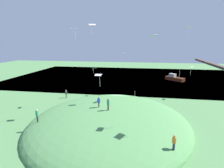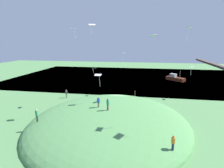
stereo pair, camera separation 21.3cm
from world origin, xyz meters
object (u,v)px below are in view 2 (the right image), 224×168
at_px(boat_on_lake, 175,78).
at_px(kite_9, 154,36).
at_px(person_near_shore, 108,103).
at_px(person_on_hilltop, 66,93).
at_px(person_watching_kites, 98,101).
at_px(kite_3, 98,75).
at_px(kite_1, 89,26).
at_px(person_with_child, 37,114).
at_px(kite_5, 92,25).
at_px(kite_0, 189,28).
at_px(kite_8, 73,29).
at_px(kite_4, 192,68).
at_px(mooring_post, 135,94).
at_px(kite_6, 124,54).
at_px(kite_7, 94,68).
at_px(person_walking_path, 173,141).

distance_m(boat_on_lake, kite_9, 33.36).
bearing_deg(person_near_shore, person_on_hilltop, -27.44).
bearing_deg(person_watching_kites, kite_3, -146.96).
bearing_deg(kite_1, kite_9, 76.89).
xyz_separation_m(person_with_child, kite_5, (-7.40, 6.12, 12.28)).
bearing_deg(person_with_child, kite_0, -27.26).
relative_size(kite_8, kite_9, 1.20).
relative_size(person_near_shore, kite_9, 1.29).
xyz_separation_m(kite_5, kite_8, (1.30, -2.71, -0.63)).
distance_m(boat_on_lake, kite_4, 20.52).
distance_m(boat_on_lake, mooring_post, 24.08).
height_order(person_near_shore, kite_1, kite_1).
distance_m(person_near_shore, person_with_child, 9.98).
height_order(kite_5, kite_8, kite_5).
distance_m(kite_0, kite_9, 9.61).
bearing_deg(kite_4, kite_0, -15.74).
bearing_deg(person_near_shore, kite_1, -42.42).
relative_size(person_watching_kites, kite_6, 0.71).
distance_m(person_near_shore, kite_9, 13.60).
bearing_deg(kite_6, kite_0, 26.13).
distance_m(person_with_child, kite_3, 10.89).
bearing_deg(kite_5, kite_6, 165.78).
bearing_deg(kite_5, mooring_post, 151.11).
xyz_separation_m(person_near_shore, kite_5, (-4.26, -3.29, 11.21)).
bearing_deg(kite_9, kite_6, -150.44).
relative_size(kite_3, kite_7, 1.88).
distance_m(person_near_shore, kite_8, 12.52).
relative_size(kite_4, kite_6, 0.87).
bearing_deg(person_near_shore, boat_on_lake, -93.01).
xyz_separation_m(kite_0, kite_8, (-4.66, -15.87, 0.40)).
bearing_deg(person_with_child, person_watching_kites, -2.94).
relative_size(boat_on_lake, kite_5, 3.64).
height_order(person_with_child, kite_1, kite_1).
height_order(kite_7, kite_8, kite_8).
bearing_deg(boat_on_lake, person_watching_kites, 108.66).
height_order(person_with_child, kite_3, kite_3).
xyz_separation_m(kite_0, kite_1, (-11.64, -15.26, 1.31)).
height_order(person_watching_kites, kite_0, kite_0).
bearing_deg(boat_on_lake, kite_7, 98.73).
relative_size(kite_1, kite_3, 0.72).
distance_m(kite_8, kite_9, 13.08).
bearing_deg(person_on_hilltop, kite_9, 111.00).
bearing_deg(kite_7, boat_on_lake, 145.13).
distance_m(kite_1, kite_8, 7.07).
height_order(boat_on_lake, kite_4, kite_4).
bearing_deg(kite_9, kite_4, 138.59).
distance_m(kite_3, mooring_post, 14.60).
bearing_deg(kite_5, person_walking_path, 46.19).
height_order(boat_on_lake, person_near_shore, person_near_shore).
xyz_separation_m(person_with_child, mooring_post, (-19.08, 12.56, -1.87)).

